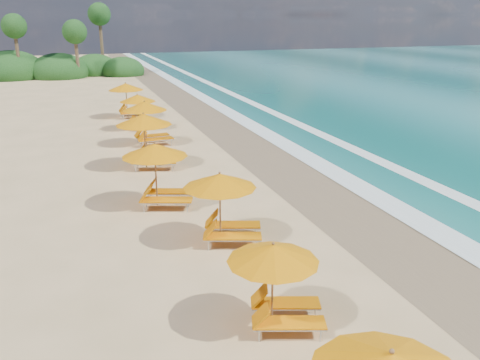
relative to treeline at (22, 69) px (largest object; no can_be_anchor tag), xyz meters
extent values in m
plane|color=tan|center=(9.94, -45.51, -1.00)|extent=(160.00, 160.00, 0.00)
cube|color=#7F6B4C|center=(13.94, -45.51, -0.99)|extent=(4.00, 160.00, 0.01)
cube|color=white|center=(15.44, -45.51, -0.97)|extent=(1.20, 160.00, 0.01)
cube|color=white|center=(18.44, -45.51, -0.97)|extent=(0.80, 160.00, 0.01)
sphere|color=olive|center=(8.37, -56.49, 1.31)|extent=(0.08, 0.08, 0.08)
cylinder|color=olive|center=(8.37, -52.28, 0.00)|extent=(0.05, 0.05, 1.98)
cone|color=orange|center=(8.37, -52.28, 0.82)|extent=(2.58, 2.58, 0.40)
sphere|color=olive|center=(8.37, -52.28, 1.04)|extent=(0.07, 0.07, 0.07)
cylinder|color=olive|center=(8.57, -47.61, 0.09)|extent=(0.05, 0.05, 2.17)
cone|color=orange|center=(8.57, -47.61, 0.99)|extent=(2.83, 2.83, 0.44)
sphere|color=olive|center=(8.57, -47.61, 1.23)|extent=(0.08, 0.08, 0.08)
cylinder|color=olive|center=(7.25, -43.89, 0.16)|extent=(0.06, 0.06, 2.31)
cone|color=orange|center=(7.25, -43.89, 1.12)|extent=(3.03, 3.03, 0.46)
sphere|color=olive|center=(7.25, -43.89, 1.38)|extent=(0.08, 0.08, 0.08)
cylinder|color=olive|center=(7.63, -38.88, 0.23)|extent=(0.06, 0.06, 2.46)
cone|color=orange|center=(7.63, -38.88, 1.25)|extent=(3.11, 3.11, 0.49)
sphere|color=olive|center=(7.63, -38.88, 1.53)|extent=(0.09, 0.09, 0.09)
cylinder|color=olive|center=(8.32, -34.62, 0.16)|extent=(0.06, 0.06, 2.31)
cone|color=orange|center=(8.32, -34.62, 1.12)|extent=(2.51, 2.51, 0.46)
sphere|color=olive|center=(8.32, -34.62, 1.38)|extent=(0.08, 0.08, 0.08)
cylinder|color=olive|center=(8.49, -30.63, 0.06)|extent=(0.05, 0.05, 2.11)
cone|color=orange|center=(8.49, -30.63, 0.94)|extent=(2.60, 2.60, 0.42)
sphere|color=olive|center=(8.49, -30.63, 1.17)|extent=(0.08, 0.08, 0.08)
cylinder|color=olive|center=(8.29, -26.55, 0.15)|extent=(0.06, 0.06, 2.30)
cone|color=orange|center=(8.29, -26.55, 1.11)|extent=(2.40, 2.40, 0.46)
sphere|color=olive|center=(8.29, -26.55, 1.36)|extent=(0.08, 0.08, 0.08)
ellipsoid|color=#163D14|center=(3.94, -0.51, -0.37)|extent=(6.40, 6.40, 4.16)
ellipsoid|color=#163D14|center=(-1.06, 0.49, -0.29)|extent=(7.20, 7.20, 4.68)
ellipsoid|color=#163D14|center=(7.94, 1.49, -0.45)|extent=(5.60, 5.60, 3.64)
ellipsoid|color=#163D14|center=(10.94, -0.51, -0.51)|extent=(5.00, 5.00, 3.25)
cylinder|color=brown|center=(5.94, -2.51, 1.50)|extent=(0.36, 0.36, 5.00)
sphere|color=#163D14|center=(5.94, -2.51, 4.00)|extent=(2.60, 2.60, 2.60)
cylinder|color=brown|center=(-0.06, -1.51, 1.80)|extent=(0.36, 0.36, 5.60)
sphere|color=#163D14|center=(-0.06, -1.51, 4.60)|extent=(2.60, 2.60, 2.60)
cylinder|color=brown|center=(8.94, 1.49, 2.40)|extent=(0.36, 0.36, 6.80)
sphere|color=#163D14|center=(8.94, 1.49, 5.80)|extent=(2.60, 2.60, 2.60)
camera|label=1|loc=(4.50, -61.30, 5.72)|focal=37.50mm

